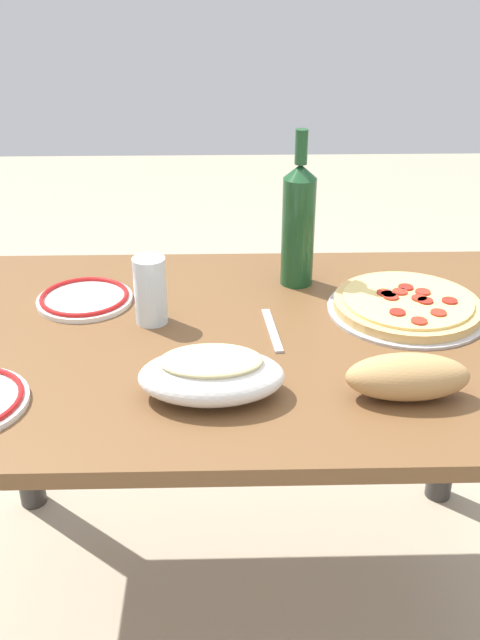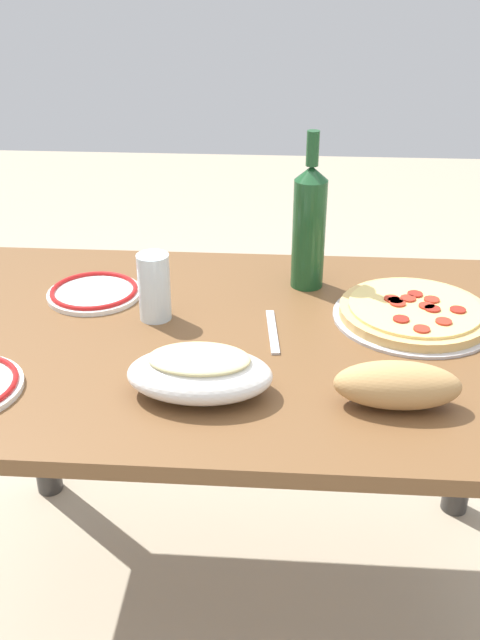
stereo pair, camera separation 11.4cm
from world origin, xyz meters
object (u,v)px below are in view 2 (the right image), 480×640
(pepperoni_pizza, at_px, (414,313))
(baked_pasta_dish, at_px, (200,372))
(wine_bottle, at_px, (309,225))
(water_glass, at_px, (154,287))
(bread_loaf, at_px, (397,385))
(dining_table, at_px, (240,389))
(side_plate_near, at_px, (94,292))

(pepperoni_pizza, distance_m, baked_pasta_dish, 0.49)
(baked_pasta_dish, relative_size, wine_bottle, 0.72)
(wine_bottle, xyz_separation_m, water_glass, (-0.30, -0.18, -0.07))
(baked_pasta_dish, bearing_deg, bread_loaf, -2.64)
(dining_table, height_order, bread_loaf, bread_loaf)
(pepperoni_pizza, relative_size, side_plate_near, 1.62)
(dining_table, height_order, pepperoni_pizza, pepperoni_pizza)
(pepperoni_pizza, height_order, bread_loaf, bread_loaf)
(dining_table, distance_m, baked_pasta_dish, 0.27)
(pepperoni_pizza, bearing_deg, bread_loaf, -103.35)
(dining_table, bearing_deg, pepperoni_pizza, 14.16)
(dining_table, xyz_separation_m, wine_bottle, (0.13, 0.23, 0.26))
(wine_bottle, height_order, side_plate_near, wine_bottle)
(baked_pasta_dish, bearing_deg, dining_table, 75.95)
(dining_table, xyz_separation_m, baked_pasta_dish, (-0.05, -0.21, 0.17))
(wine_bottle, bearing_deg, side_plate_near, -169.16)
(baked_pasta_dish, distance_m, side_plate_near, 0.44)
(dining_table, xyz_separation_m, pepperoni_pizza, (0.34, 0.09, 0.14))
(bread_loaf, bearing_deg, dining_table, 140.30)
(dining_table, height_order, wine_bottle, wine_bottle)
(dining_table, height_order, side_plate_near, side_plate_near)
(baked_pasta_dish, bearing_deg, pepperoni_pizza, 36.77)
(baked_pasta_dish, relative_size, bread_loaf, 1.18)
(wine_bottle, relative_size, water_glass, 2.48)
(pepperoni_pizza, relative_size, wine_bottle, 0.95)
(baked_pasta_dish, height_order, side_plate_near, baked_pasta_dish)
(wine_bottle, xyz_separation_m, bread_loaf, (0.14, -0.45, -0.10))
(pepperoni_pizza, relative_size, bread_loaf, 1.57)
(wine_bottle, bearing_deg, pepperoni_pizza, -34.73)
(baked_pasta_dish, xyz_separation_m, water_glass, (-0.12, 0.26, 0.03))
(water_glass, bearing_deg, bread_loaf, -32.27)
(side_plate_near, height_order, bread_loaf, bread_loaf)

